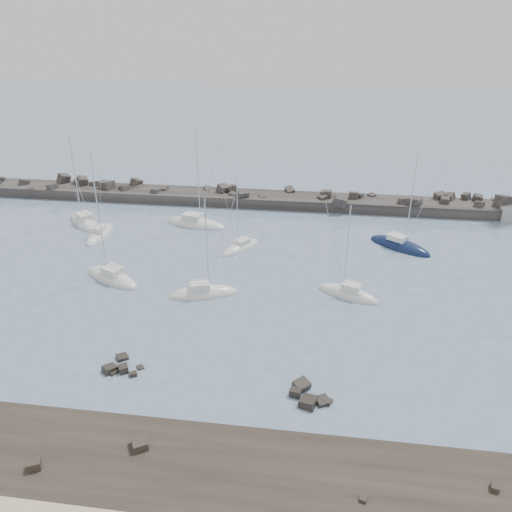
{
  "coord_description": "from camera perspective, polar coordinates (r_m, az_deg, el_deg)",
  "views": [
    {
      "loc": [
        13.77,
        -46.45,
        31.19
      ],
      "look_at": [
        5.8,
        12.0,
        2.28
      ],
      "focal_mm": 35.0,
      "sensor_mm": 36.0,
      "label": 1
    }
  ],
  "objects": [
    {
      "name": "sailboat_6",
      "position": [
        61.58,
        -6.03,
        -4.32
      ],
      "size": [
        8.82,
        5.13,
        13.48
      ],
      "color": "silver",
      "rests_on": "ground"
    },
    {
      "name": "rock_cluster_near",
      "position": [
        51.47,
        -15.46,
        -12.35
      ],
      "size": [
        4.07,
        3.66,
        1.45
      ],
      "color": "black",
      "rests_on": "ground"
    },
    {
      "name": "sailboat_8",
      "position": [
        62.14,
        10.48,
        -4.34
      ],
      "size": [
        8.16,
        5.5,
        12.68
      ],
      "color": "silver",
      "rests_on": "ground"
    },
    {
      "name": "sailboat_2",
      "position": [
        81.01,
        -17.4,
        2.32
      ],
      "size": [
        2.86,
        8.65,
        13.68
      ],
      "color": "silver",
      "rests_on": "ground"
    },
    {
      "name": "sailboat_3",
      "position": [
        81.85,
        -6.9,
        3.63
      ],
      "size": [
        11.07,
        5.58,
        16.7
      ],
      "color": "silver",
      "rests_on": "ground"
    },
    {
      "name": "sailboat_5",
      "position": [
        73.05,
        -1.73,
        0.93
      ],
      "size": [
        6.02,
        7.3,
        11.59
      ],
      "color": "silver",
      "rests_on": "ground"
    },
    {
      "name": "rock_cluster_far",
      "position": [
        46.76,
        6.03,
        -15.81
      ],
      "size": [
        4.02,
        4.12,
        1.66
      ],
      "color": "black",
      "rests_on": "ground"
    },
    {
      "name": "sailboat_7",
      "position": [
        76.41,
        16.08,
        1.06
      ],
      "size": [
        9.59,
        8.11,
        15.34
      ],
      "color": "#0E1A3C",
      "rests_on": "ground"
    },
    {
      "name": "ground",
      "position": [
        57.62,
        -7.4,
        -6.91
      ],
      "size": [
        400.0,
        400.0,
        0.0
      ],
      "primitive_type": "plane",
      "color": "slate",
      "rests_on": "ground"
    },
    {
      "name": "sailboat_4",
      "position": [
        67.39,
        -16.16,
        -2.44
      ],
      "size": [
        9.53,
        6.96,
        14.77
      ],
      "color": "silver",
      "rests_on": "ground"
    },
    {
      "name": "rock_shelf",
      "position": [
        42.0,
        -15.67,
        -23.13
      ],
      "size": [
        140.0,
        12.03,
        1.79
      ],
      "color": "black",
      "rests_on": "ground"
    },
    {
      "name": "sailboat_0",
      "position": [
        86.64,
        -19.03,
        3.64
      ],
      "size": [
        9.16,
        9.18,
        15.68
      ],
      "color": "silver",
      "rests_on": "ground"
    },
    {
      "name": "breakwater",
      "position": [
        92.38,
        -5.97,
        6.44
      ],
      "size": [
        115.0,
        7.28,
        5.23
      ],
      "color": "#2B2826",
      "rests_on": "ground"
    }
  ]
}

